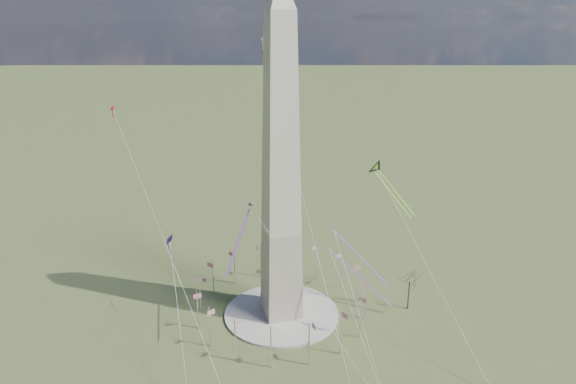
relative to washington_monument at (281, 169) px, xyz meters
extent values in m
plane|color=#4C5C2E|center=(0.00, 0.00, -47.95)|extent=(2000.00, 2000.00, 0.00)
cylinder|color=beige|center=(0.00, 0.00, -47.55)|extent=(36.00, 36.00, 0.80)
cylinder|color=silver|center=(26.00, 0.00, -41.45)|extent=(0.36, 0.36, 13.00)
cube|color=#AA161D|center=(26.00, 1.30, -36.15)|extent=(2.40, 0.08, 1.50)
cylinder|color=silver|center=(24.02, 9.95, -41.45)|extent=(0.36, 0.36, 13.00)
cube|color=#AA161D|center=(23.52, 11.15, -36.15)|extent=(2.25, 0.99, 1.50)
cylinder|color=silver|center=(18.38, 18.38, -41.45)|extent=(0.36, 0.36, 13.00)
cube|color=#AA161D|center=(17.47, 19.30, -36.15)|extent=(1.75, 1.75, 1.50)
cylinder|color=silver|center=(9.95, 24.02, -41.45)|extent=(0.36, 0.36, 13.00)
cube|color=#AA161D|center=(8.75, 24.52, -36.15)|extent=(0.99, 2.25, 1.50)
cylinder|color=silver|center=(0.00, 26.00, -41.45)|extent=(0.36, 0.36, 13.00)
cube|color=#AA161D|center=(-1.30, 26.00, -36.15)|extent=(0.08, 2.40, 1.50)
cylinder|color=silver|center=(-9.95, 24.02, -41.45)|extent=(0.36, 0.36, 13.00)
cube|color=#AA161D|center=(-11.15, 23.52, -36.15)|extent=(0.99, 2.25, 1.50)
cylinder|color=silver|center=(-18.38, 18.38, -41.45)|extent=(0.36, 0.36, 13.00)
cube|color=#AA161D|center=(-19.30, 17.47, -36.15)|extent=(1.75, 1.75, 1.50)
cylinder|color=silver|center=(-24.02, 9.95, -41.45)|extent=(0.36, 0.36, 13.00)
cube|color=#AA161D|center=(-24.52, 8.75, -36.15)|extent=(2.25, 0.99, 1.50)
cylinder|color=silver|center=(-26.00, 0.00, -41.45)|extent=(0.36, 0.36, 13.00)
cube|color=#AA161D|center=(-26.00, -1.30, -36.15)|extent=(2.40, 0.08, 1.50)
cylinder|color=silver|center=(-24.02, -9.95, -41.45)|extent=(0.36, 0.36, 13.00)
cube|color=#AA161D|center=(-23.52, -11.15, -36.15)|extent=(2.25, 0.99, 1.50)
cylinder|color=silver|center=(-18.38, -18.38, -41.45)|extent=(0.36, 0.36, 13.00)
cube|color=#AA161D|center=(-17.47, -19.30, -36.15)|extent=(1.75, 1.75, 1.50)
cylinder|color=silver|center=(-9.95, -24.02, -41.45)|extent=(0.36, 0.36, 13.00)
cube|color=#AA161D|center=(-8.75, -24.52, -36.15)|extent=(0.99, 2.25, 1.50)
cylinder|color=silver|center=(0.00, -26.00, -41.45)|extent=(0.36, 0.36, 13.00)
cube|color=#AA161D|center=(1.30, -26.00, -36.15)|extent=(0.08, 2.40, 1.50)
cylinder|color=silver|center=(9.95, -24.02, -41.45)|extent=(0.36, 0.36, 13.00)
cube|color=#AA161D|center=(11.15, -23.52, -36.15)|extent=(0.99, 2.25, 1.50)
cylinder|color=silver|center=(18.38, -18.38, -41.45)|extent=(0.36, 0.36, 13.00)
cube|color=#AA161D|center=(19.30, -17.47, -36.15)|extent=(1.75, 1.75, 1.50)
cylinder|color=silver|center=(24.02, -9.95, -41.45)|extent=(0.36, 0.36, 13.00)
cube|color=#AA161D|center=(24.52, -8.75, -36.15)|extent=(2.25, 0.99, 1.50)
cylinder|color=#442F29|center=(39.80, -8.61, -43.06)|extent=(0.42, 0.42, 9.79)
cube|color=yellow|center=(37.51, -0.64, -10.91)|extent=(5.87, 14.69, 10.89)
cube|color=yellow|center=(35.65, -1.34, -10.91)|extent=(5.87, 14.69, 10.89)
cube|color=#42186E|center=(-32.04, 9.48, -21.89)|extent=(2.20, 3.48, 2.78)
cube|color=#D94322|center=(-32.04, 9.48, -26.50)|extent=(1.90, 3.24, 9.64)
cube|color=#D94322|center=(18.68, -15.76, -23.24)|extent=(10.47, 15.02, 11.12)
cube|color=#D94322|center=(-14.60, -7.60, -17.40)|extent=(11.17, 16.68, 12.23)
cube|color=#D94322|center=(25.97, -1.81, -38.17)|extent=(15.04, 17.09, 13.89)
cube|color=red|center=(-44.93, 33.79, 14.16)|extent=(1.53, 1.33, 1.44)
cube|color=red|center=(-44.93, 33.79, 12.59)|extent=(0.35, 1.25, 3.29)
cube|color=white|center=(8.40, 51.69, 33.90)|extent=(1.41, 2.26, 1.85)
cube|color=white|center=(8.40, 51.69, 31.88)|extent=(0.91, 1.54, 4.24)
camera|label=1|loc=(-39.34, -135.18, 41.12)|focal=32.00mm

